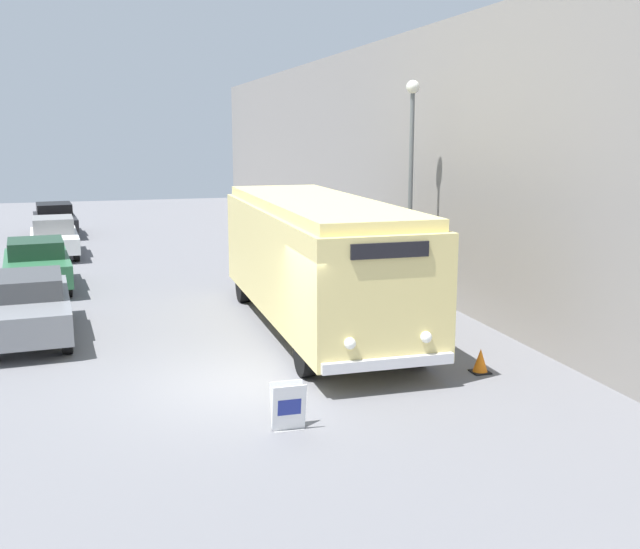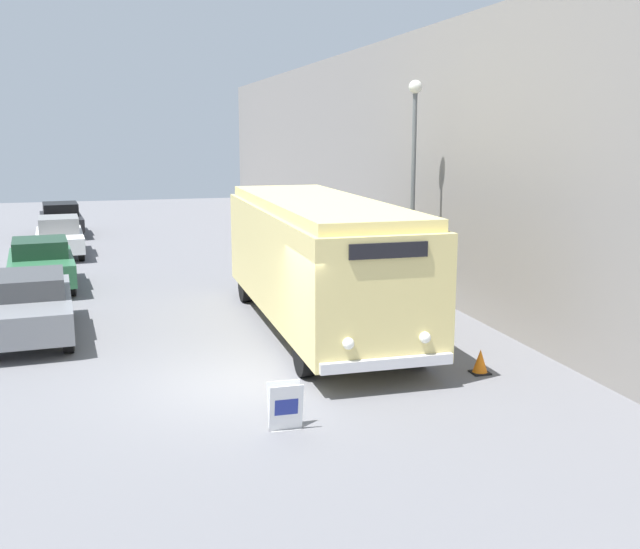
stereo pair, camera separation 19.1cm
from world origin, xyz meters
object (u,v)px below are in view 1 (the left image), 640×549
Objects in this scene: sign_board at (288,407)px; parked_car_near at (27,306)px; vintage_bus at (316,257)px; streetlamp at (411,160)px; parked_car_far at (54,237)px; parked_car_distant at (55,219)px; traffic_cone at (480,361)px; parked_car_mid at (37,264)px.

parked_car_near is (-4.52, 7.02, 0.39)m from sign_board.
vintage_bus is at bearing 69.95° from sign_board.
streetlamp is at bearing 55.37° from sign_board.
parked_car_far is 6.12m from parked_car_distant.
traffic_cone is (8.98, -17.26, -0.51)m from parked_car_far.
streetlamp is at bearing -31.54° from parked_car_mid.
streetlamp reaches higher than vintage_bus.
parked_car_mid is 0.98× the size of parked_car_far.
streetlamp is 11.68m from parked_car_mid.
streetlamp is 1.28× the size of parked_car_near.
traffic_cone is (8.92, -5.26, -0.53)m from parked_car_near.
parked_car_distant reaches higher than traffic_cone.
parked_car_distant is (-0.30, 6.12, 0.01)m from parked_car_far.
streetlamp is 7.13m from traffic_cone.
vintage_bus is 20.49m from parked_car_distant.
vintage_bus is 6.46m from sign_board.
parked_car_mid is 12.44m from parked_car_distant.
vintage_bus reaches higher than traffic_cone.
parked_car_far is (0.15, 6.32, -0.03)m from parked_car_mid.
streetlamp reaches higher than sign_board.
parked_car_mid is at bearing 135.52° from vintage_bus.
parked_car_mid is at bearing -95.55° from parked_car_far.
vintage_bus is 2.05× the size of parked_car_distant.
traffic_cone is at bearing -99.07° from streetlamp.
parked_car_mid is at bearing 153.86° from streetlamp.
parked_car_far is (-4.59, 19.02, 0.37)m from sign_board.
parked_car_far is at bearing 86.28° from parked_car_near.
parked_car_near is (-6.68, 1.09, -1.02)m from vintage_bus.
streetlamp reaches higher than parked_car_near.
traffic_cone is at bearing -74.19° from parked_car_distant.
parked_car_mid reaches higher than parked_car_distant.
vintage_bus is 1.60× the size of streetlamp.
vintage_bus is at bearing -13.31° from parked_car_near.
streetlamp is at bearing 80.93° from traffic_cone.
parked_car_mid is 0.92× the size of parked_car_distant.
parked_car_far is 8.98× the size of traffic_cone.
parked_car_mid is (-10.08, 4.95, -3.19)m from streetlamp.
parked_car_mid is at bearing 110.45° from sign_board.
sign_board is 0.17× the size of parked_car_distant.
parked_car_near is 1.09× the size of parked_car_mid.
vintage_bus is 6.85m from parked_car_near.
parked_car_far is (-0.06, 12.00, -0.02)m from parked_car_near.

